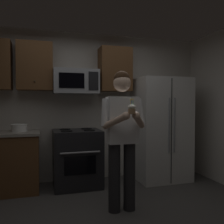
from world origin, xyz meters
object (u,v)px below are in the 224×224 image
bowl_large_white (19,128)px  person (122,132)px  microwave (76,82)px  refrigerator (161,129)px  oven_range (77,158)px  cupcake (132,109)px

bowl_large_white → person: size_ratio=0.14×
microwave → person: microwave is taller
refrigerator → person: size_ratio=1.02×
oven_range → person: bearing=-69.4°
oven_range → cupcake: cupcake is taller
refrigerator → bowl_large_white: refrigerator is taller
oven_range → refrigerator: (1.50, -0.04, 0.44)m
cupcake → bowl_large_white: bearing=131.3°
microwave → cupcake: microwave is taller
oven_range → cupcake: bearing=-73.9°
bowl_large_white → cupcake: 2.00m
bowl_large_white → microwave: bearing=3.6°
person → bowl_large_white: bearing=138.4°
oven_range → cupcake: 1.70m
bowl_large_white → person: person is taller
person → cupcake: (-0.00, -0.33, 0.30)m
oven_range → bowl_large_white: size_ratio=3.72×
microwave → bowl_large_white: (-0.89, -0.06, -0.74)m
person → cupcake: size_ratio=10.13×
bowl_large_white → cupcake: cupcake is taller
oven_range → bowl_large_white: 1.03m
person → cupcake: 0.44m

